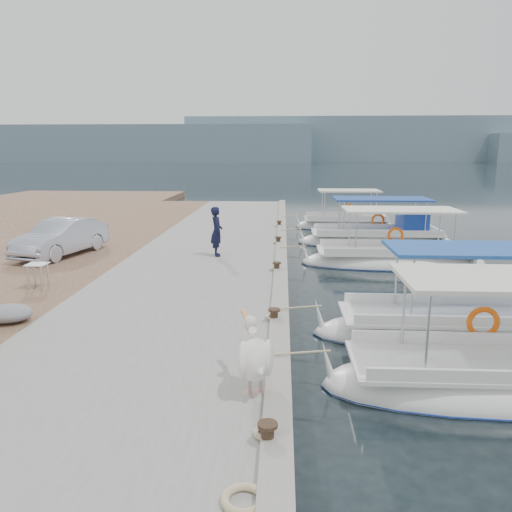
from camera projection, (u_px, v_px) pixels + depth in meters
The scene contains 17 objects.
ground at pixel (288, 299), 15.20m from camera, with size 400.00×400.00×0.00m, color black.
concrete_quay at pixel (212, 256), 20.19m from camera, with size 6.00×40.00×0.50m, color gray.
quay_curb at pixel (281, 250), 19.98m from camera, with size 0.44×40.00×0.12m, color gray.
cobblestone_strip at pixel (92, 255), 20.46m from camera, with size 4.00×40.00×0.50m, color brown.
distant_hills at pixel (354, 143), 208.94m from camera, with size 330.00×60.00×18.00m.
fishing_caique_a at pixel (484, 385), 9.37m from camera, with size 6.12×2.25×2.83m.
fishing_caique_b at pixel (474, 333), 12.05m from camera, with size 7.77×2.15×2.83m.
fishing_caique_c at pixel (393, 262), 19.81m from camera, with size 7.29×2.47×2.83m.
fishing_caique_d at pixel (378, 240), 24.23m from camera, with size 7.54×2.62×2.83m.
fishing_caique_e at pixel (345, 226), 29.24m from camera, with size 5.82×2.38×2.83m.
mooring_bollards at pixel (277, 266), 16.54m from camera, with size 0.28×20.28×0.33m.
pelican at pixel (255, 357), 8.19m from camera, with size 0.72×1.56×1.20m.
fisherman at pixel (217, 231), 18.90m from camera, with size 0.69×0.45×1.88m, color black.
parked_car at pixel (61, 237), 19.07m from camera, with size 1.47×4.20×1.38m, color silver.
tarp_bundle at pixel (9, 313), 11.70m from camera, with size 1.10×0.90×0.40m, color slate.
folding_table at pixel (37, 271), 14.50m from camera, with size 0.55×0.55×0.73m.
rope_coil at pixel (244, 499), 5.67m from camera, with size 0.54×0.54×0.10m, color #C6B284.
Camera 1 is at (-0.18, -14.63, 4.44)m, focal length 35.00 mm.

